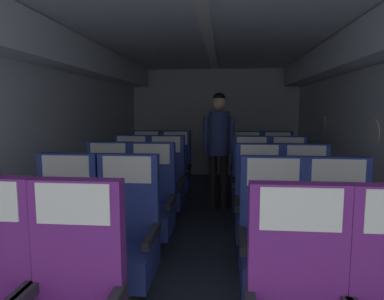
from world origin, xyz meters
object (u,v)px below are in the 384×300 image
Objects in this scene: seat_c_left_aisle at (150,207)px; flight_attendant at (219,138)px; seat_c_right_aisle at (307,211)px; seat_d_left_window at (130,185)px; seat_b_left_aisle at (125,241)px; seat_c_right_window at (259,209)px; seat_d_right_aisle at (289,188)px; seat_b_right_window at (273,247)px; seat_d_left_aisle at (165,186)px; seat_e_left_aisle at (175,172)px; seat_e_right_aisle at (278,174)px; seat_c_left_window at (106,205)px; seat_e_left_window at (146,172)px; seat_b_left_window at (63,239)px; seat_b_right_aisle at (339,250)px; seat_d_right_window at (251,187)px; seat_e_right_window at (247,173)px.

seat_c_left_aisle is 1.74m from flight_attendant.
seat_c_right_aisle is 2.16m from seat_d_left_window.
seat_c_right_window is at bearing 39.83° from seat_b_left_aisle.
seat_c_right_window and seat_d_right_aisle have the same top height.
seat_b_right_window is at bearing -49.91° from seat_d_left_window.
seat_d_left_aisle is (0.45, 0.00, 0.00)m from seat_d_left_window.
seat_c_right_aisle and seat_e_left_aisle have the same top height.
seat_d_right_aisle is 1.00× the size of seat_e_right_aisle.
seat_d_right_aisle is (1.96, 0.89, 0.00)m from seat_c_left_window.
seat_e_left_window is 1.28m from flight_attendant.
seat_b_left_window and seat_c_left_aisle have the same top height.
seat_b_left_aisle and seat_b_right_window have the same top height.
seat_d_left_window is at bearing 155.11° from seat_c_right_aisle.
seat_e_left_window is (-0.01, 0.91, 0.00)m from seat_d_left_window.
seat_d_left_window is 1.01m from seat_e_left_aisle.
seat_b_left_aisle is 1.74m from seat_c_right_aisle.
seat_b_right_aisle is at bearing -0.33° from seat_b_right_window.
seat_c_right_window and seat_e_left_aisle have the same top height.
seat_c_left_aisle is 1.00× the size of seat_d_right_aisle.
seat_c_right_aisle is at bearing 0.09° from seat_c_left_aisle.
seat_d_right_aisle is at bearing 76.15° from seat_b_right_window.
seat_e_left_aisle is (-1.07, 0.89, 0.00)m from seat_d_right_window.
seat_b_left_aisle is 1.00× the size of seat_d_left_aisle.
seat_d_right_window is at bearing 0.81° from seat_d_left_aisle.
seat_b_left_window and seat_e_left_window have the same top height.
seat_d_left_aisle is (-1.52, 1.81, 0.00)m from seat_b_right_aisle.
seat_d_left_window is at bearing -179.87° from seat_d_right_aisle.
seat_e_right_aisle is at bearing 89.75° from seat_d_right_aisle.
seat_b_right_window is at bearing -31.17° from seat_c_left_window.
seat_d_left_aisle is at bearing -149.69° from seat_e_right_aisle.
seat_b_left_window and seat_b_right_window have the same top height.
seat_c_left_window and seat_e_left_window have the same top height.
seat_d_right_aisle is at bearing 0.13° from seat_d_left_window.
seat_b_left_window is 2.71m from flight_attendant.
seat_d_right_window and seat_e_right_window have the same top height.
seat_e_left_window is at bearing -179.82° from seat_e_right_window.
seat_b_left_window is at bearing -101.53° from flight_attendant.
seat_e_right_aisle is at bearing -0.62° from seat_e_left_aisle.
seat_d_left_aisle and seat_e_left_aisle have the same top height.
seat_b_left_window is at bearing -99.51° from seat_e_left_aisle.
seat_d_left_window is (-1.96, 0.91, 0.00)m from seat_c_right_aisle.
seat_b_right_aisle is 1.00× the size of seat_e_right_aisle.
seat_b_left_window and seat_b_left_aisle have the same top height.
seat_d_left_aisle and seat_e_right_aisle have the same top height.
seat_c_right_aisle is at bearing -42.69° from seat_e_left_window.
seat_d_right_aisle and seat_e_left_window have the same top height.
flight_attendant reaches higher than seat_e_right_aisle.
seat_b_left_window and seat_d_left_window have the same top height.
seat_b_right_window is (-0.45, 0.00, 0.00)m from seat_b_right_aisle.
seat_c_left_window is at bearing 179.32° from seat_c_right_aisle.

